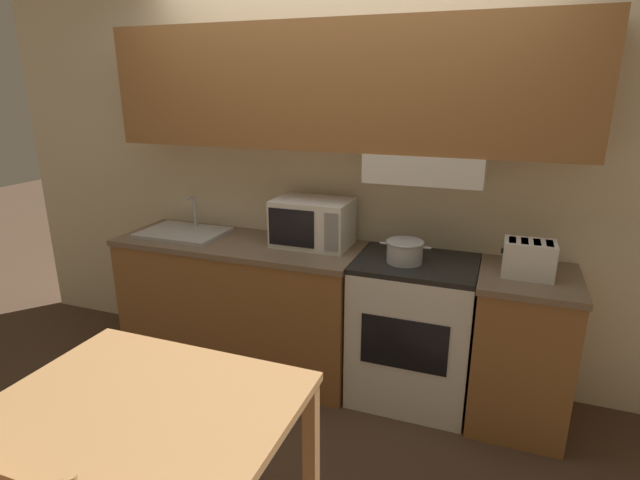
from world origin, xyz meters
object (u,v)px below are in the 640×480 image
at_px(stove_range, 412,330).
at_px(sink_basin, 183,232).
at_px(cooking_pot, 405,251).
at_px(dining_table, 144,428).
at_px(microwave, 313,222).
at_px(toaster, 529,259).

distance_m(stove_range, sink_basin, 1.65).
height_order(cooking_pot, sink_basin, sink_basin).
bearing_deg(cooking_pot, stove_range, 34.77).
xyz_separation_m(stove_range, dining_table, (-0.71, -1.53, 0.22)).
bearing_deg(cooking_pot, dining_table, -113.41).
distance_m(microwave, sink_basin, 0.92).
height_order(toaster, sink_basin, sink_basin).
relative_size(stove_range, toaster, 3.29).
distance_m(cooking_pot, sink_basin, 1.52).
relative_size(stove_range, cooking_pot, 3.03).
bearing_deg(microwave, toaster, -4.82).
bearing_deg(sink_basin, stove_range, 0.45).
height_order(microwave, toaster, microwave).
bearing_deg(stove_range, sink_basin, -179.55).
relative_size(sink_basin, dining_table, 0.51).
xyz_separation_m(stove_range, microwave, (-0.67, 0.08, 0.59)).
bearing_deg(sink_basin, cooking_pot, -1.19).
bearing_deg(microwave, stove_range, -6.54).
relative_size(stove_range, dining_table, 0.83).
relative_size(toaster, sink_basin, 0.49).
xyz_separation_m(toaster, dining_table, (-1.30, -1.50, -0.32)).
xyz_separation_m(stove_range, cooking_pot, (-0.06, -0.04, 0.51)).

